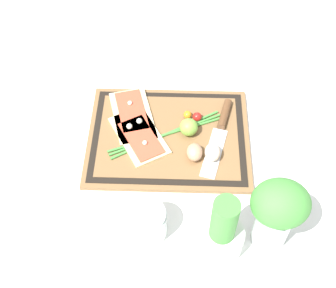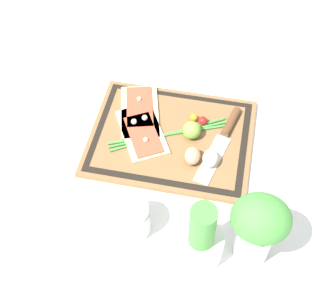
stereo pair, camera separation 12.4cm
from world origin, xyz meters
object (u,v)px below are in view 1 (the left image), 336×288
(cherry_tomato_red, at_px, (197,117))
(herb_glass, at_px, (277,211))
(lime, at_px, (189,127))
(herb_pot, at_px, (222,233))
(egg_brown, at_px, (195,152))
(pizza_slice_near, at_px, (133,114))
(egg_pink, at_px, (212,152))
(sauce_jar, at_px, (148,224))
(pizza_slice_far, at_px, (139,136))
(knife, at_px, (222,125))
(cherry_tomato_yellow, at_px, (188,115))

(cherry_tomato_red, bearing_deg, herb_glass, 115.63)
(lime, bearing_deg, herb_pot, 102.82)
(egg_brown, xyz_separation_m, lime, (0.02, -0.08, 0.00))
(lime, distance_m, herb_pot, 0.33)
(pizza_slice_near, xyz_separation_m, egg_pink, (-0.22, 0.14, 0.02))
(egg_brown, relative_size, sauce_jar, 0.58)
(egg_brown, xyz_separation_m, cherry_tomato_red, (-0.01, -0.13, -0.01))
(pizza_slice_far, height_order, knife, pizza_slice_far)
(knife, distance_m, cherry_tomato_yellow, 0.10)
(pizza_slice_near, height_order, herb_pot, herb_pot)
(cherry_tomato_yellow, distance_m, herb_pot, 0.39)
(cherry_tomato_red, height_order, sauce_jar, sauce_jar)
(pizza_slice_far, bearing_deg, cherry_tomato_yellow, -150.19)
(cherry_tomato_red, bearing_deg, knife, 160.88)
(egg_brown, bearing_deg, knife, -125.98)
(cherry_tomato_red, distance_m, sauce_jar, 0.36)
(egg_pink, relative_size, herb_pot, 0.27)
(herb_glass, bearing_deg, knife, -73.02)
(pizza_slice_far, xyz_separation_m, egg_pink, (-0.20, 0.06, 0.02))
(cherry_tomato_yellow, relative_size, herb_pot, 0.12)
(egg_pink, height_order, cherry_tomato_red, egg_pink)
(cherry_tomato_red, bearing_deg, pizza_slice_near, -2.98)
(cherry_tomato_red, relative_size, sauce_jar, 0.28)
(egg_pink, bearing_deg, pizza_slice_near, -31.70)
(lime, bearing_deg, knife, -165.10)
(pizza_slice_near, height_order, egg_pink, egg_pink)
(egg_pink, relative_size, sauce_jar, 0.58)
(knife, xyz_separation_m, herb_glass, (-0.10, 0.32, 0.10))
(cherry_tomato_yellow, bearing_deg, pizza_slice_far, 29.81)
(knife, relative_size, herb_glass, 1.22)
(pizza_slice_near, bearing_deg, pizza_slice_far, 107.86)
(herb_glass, bearing_deg, pizza_slice_near, -45.67)
(pizza_slice_far, bearing_deg, egg_pink, 163.00)
(cherry_tomato_yellow, bearing_deg, herb_pot, 101.45)
(egg_brown, bearing_deg, herb_pot, 103.41)
(knife, bearing_deg, cherry_tomato_red, -19.12)
(sauce_jar, bearing_deg, knife, -120.39)
(egg_brown, height_order, herb_pot, herb_pot)
(cherry_tomato_red, distance_m, herb_glass, 0.40)
(egg_brown, bearing_deg, sauce_jar, 62.63)
(cherry_tomato_red, bearing_deg, egg_brown, 86.39)
(egg_brown, xyz_separation_m, egg_pink, (-0.05, -0.00, 0.00))
(egg_pink, distance_m, lime, 0.10)
(lime, height_order, herb_pot, herb_pot)
(egg_pink, distance_m, cherry_tomato_red, 0.13)
(egg_pink, bearing_deg, cherry_tomato_yellow, -64.00)
(cherry_tomato_red, xyz_separation_m, herb_pot, (-0.05, 0.37, 0.04))
(knife, height_order, lime, lime)
(pizza_slice_far, relative_size, egg_pink, 4.04)
(cherry_tomato_red, xyz_separation_m, herb_glass, (-0.17, 0.35, 0.10))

